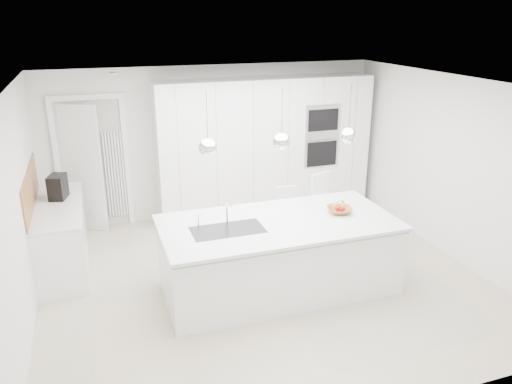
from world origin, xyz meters
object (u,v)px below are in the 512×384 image
object	(u,v)px
bar_stool_right	(324,211)
fruit_bowl	(339,210)
island_base	(279,258)
bar_stool_left	(289,221)
espresso_machine	(58,187)

from	to	relation	value
bar_stool_right	fruit_bowl	bearing A→B (deg)	-123.20
fruit_bowl	bar_stool_right	size ratio (longest dim) A/B	0.29
fruit_bowl	bar_stool_right	xyz separation A→B (m)	(0.26, 0.93, -0.40)
island_base	bar_stool_left	bearing A→B (deg)	61.65
bar_stool_left	island_base	bearing A→B (deg)	-115.40
espresso_machine	bar_stool_right	bearing A→B (deg)	3.29
fruit_bowl	espresso_machine	bearing A→B (deg)	153.20
island_base	fruit_bowl	distance (m)	0.97
fruit_bowl	bar_stool_left	distance (m)	1.03
fruit_bowl	bar_stool_left	bearing A→B (deg)	110.50
island_base	bar_stool_right	xyz separation A→B (m)	(1.08, 0.99, 0.11)
bar_stool_right	bar_stool_left	bearing A→B (deg)	168.93
espresso_machine	bar_stool_left	world-z (taller)	espresso_machine
island_base	fruit_bowl	world-z (taller)	fruit_bowl
espresso_machine	island_base	bearing A→B (deg)	-19.45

